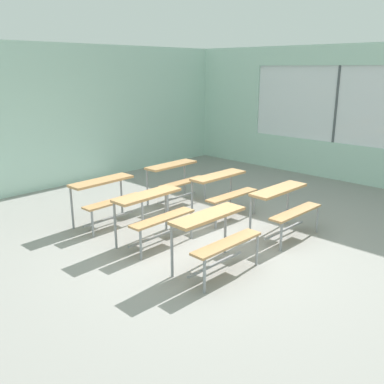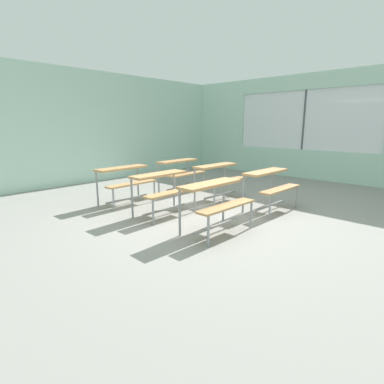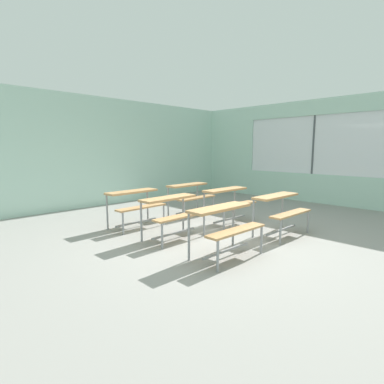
{
  "view_description": "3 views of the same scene",
  "coord_description": "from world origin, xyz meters",
  "px_view_note": "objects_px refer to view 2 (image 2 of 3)",
  "views": [
    {
      "loc": [
        -4.15,
        -3.78,
        2.51
      ],
      "look_at": [
        0.38,
        0.57,
        0.63
      ],
      "focal_mm": 39.16,
      "sensor_mm": 36.0,
      "label": 1
    },
    {
      "loc": [
        -3.8,
        -3.3,
        1.6
      ],
      "look_at": [
        -0.21,
        0.1,
        0.47
      ],
      "focal_mm": 28.0,
      "sensor_mm": 36.0,
      "label": 2
    },
    {
      "loc": [
        -3.8,
        -3.3,
        1.6
      ],
      "look_at": [
        0.33,
        0.87,
        0.74
      ],
      "focal_mm": 28.0,
      "sensor_mm": 36.0,
      "label": 3
    }
  ],
  "objects_px": {
    "desk_bench_r1c1": "(219,173)",
    "desk_bench_r1c0": "(163,184)",
    "desk_bench_r0c1": "(271,181)",
    "desk_bench_r2c0": "(125,176)",
    "desk_bench_r2c1": "(181,168)",
    "desk_bench_r0c0": "(216,195)"
  },
  "relations": [
    {
      "from": "desk_bench_r1c1",
      "to": "desk_bench_r1c0",
      "type": "bearing_deg",
      "value": -178.56
    },
    {
      "from": "desk_bench_r0c1",
      "to": "desk_bench_r2c0",
      "type": "height_order",
      "value": "same"
    },
    {
      "from": "desk_bench_r1c0",
      "to": "desk_bench_r2c0",
      "type": "height_order",
      "value": "same"
    },
    {
      "from": "desk_bench_r1c1",
      "to": "desk_bench_r2c1",
      "type": "height_order",
      "value": "same"
    },
    {
      "from": "desk_bench_r1c0",
      "to": "desk_bench_r2c1",
      "type": "bearing_deg",
      "value": 35.3
    },
    {
      "from": "desk_bench_r0c0",
      "to": "desk_bench_r0c1",
      "type": "height_order",
      "value": "same"
    },
    {
      "from": "desk_bench_r0c1",
      "to": "desk_bench_r1c1",
      "type": "distance_m",
      "value": 1.22
    },
    {
      "from": "desk_bench_r0c0",
      "to": "desk_bench_r1c1",
      "type": "relative_size",
      "value": 0.99
    },
    {
      "from": "desk_bench_r0c0",
      "to": "desk_bench_r1c0",
      "type": "height_order",
      "value": "same"
    },
    {
      "from": "desk_bench_r1c0",
      "to": "desk_bench_r2c0",
      "type": "distance_m",
      "value": 1.14
    },
    {
      "from": "desk_bench_r0c1",
      "to": "desk_bench_r2c0",
      "type": "distance_m",
      "value": 2.85
    },
    {
      "from": "desk_bench_r0c0",
      "to": "desk_bench_r2c0",
      "type": "bearing_deg",
      "value": 90.44
    },
    {
      "from": "desk_bench_r1c1",
      "to": "desk_bench_r2c0",
      "type": "relative_size",
      "value": 1.01
    },
    {
      "from": "desk_bench_r1c0",
      "to": "desk_bench_r2c0",
      "type": "relative_size",
      "value": 1.0
    },
    {
      "from": "desk_bench_r0c0",
      "to": "desk_bench_r0c1",
      "type": "distance_m",
      "value": 1.61
    },
    {
      "from": "desk_bench_r1c0",
      "to": "desk_bench_r1c1",
      "type": "xyz_separation_m",
      "value": [
        1.58,
        -0.02,
        0.0
      ]
    },
    {
      "from": "desk_bench_r0c0",
      "to": "desk_bench_r2c0",
      "type": "xyz_separation_m",
      "value": [
        0.03,
        2.37,
        0.0
      ]
    },
    {
      "from": "desk_bench_r2c0",
      "to": "desk_bench_r1c0",
      "type": "bearing_deg",
      "value": -90.79
    },
    {
      "from": "desk_bench_r0c1",
      "to": "desk_bench_r2c1",
      "type": "xyz_separation_m",
      "value": [
        0.02,
        2.4,
        0.0
      ]
    },
    {
      "from": "desk_bench_r2c1",
      "to": "desk_bench_r2c0",
      "type": "bearing_deg",
      "value": -179.71
    },
    {
      "from": "desk_bench_r2c0",
      "to": "desk_bench_r2c1",
      "type": "height_order",
      "value": "same"
    },
    {
      "from": "desk_bench_r0c1",
      "to": "desk_bench_r2c1",
      "type": "bearing_deg",
      "value": 90.91
    }
  ]
}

